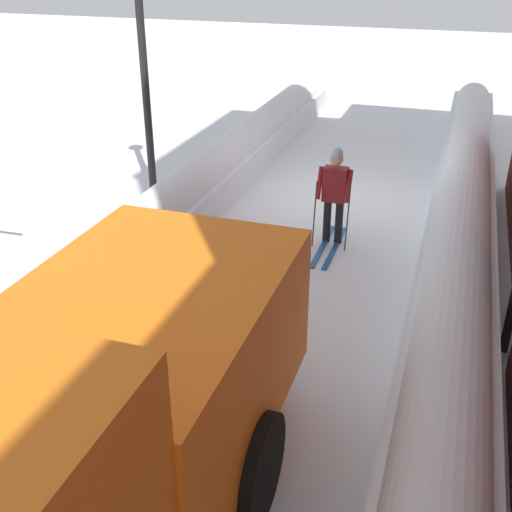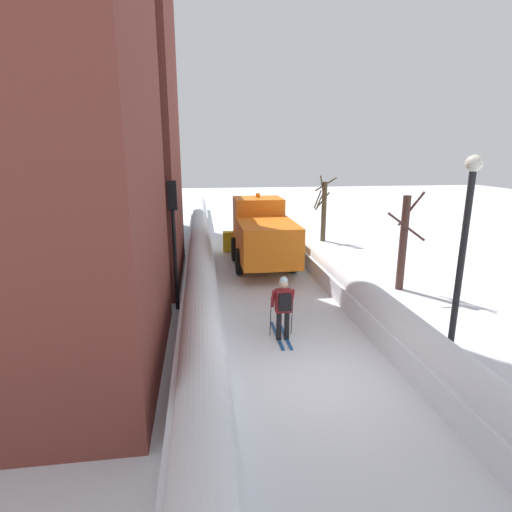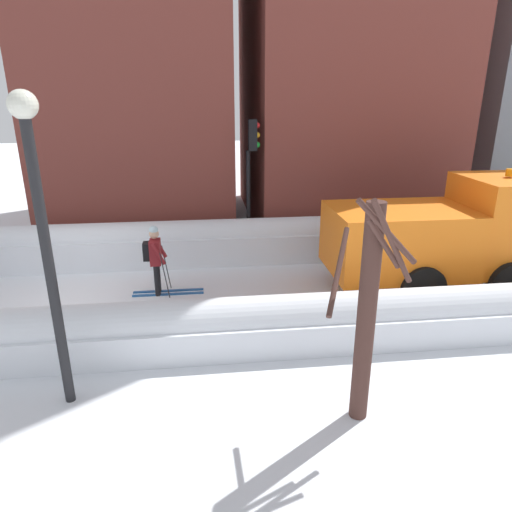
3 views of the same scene
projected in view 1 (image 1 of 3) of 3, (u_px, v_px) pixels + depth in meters
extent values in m
cube|color=orange|center=(150.00, 360.00, 5.99)|extent=(2.30, 3.40, 1.60)
cylinder|color=black|center=(257.00, 468.00, 5.88)|extent=(0.25, 1.10, 1.10)
cylinder|color=black|center=(48.00, 416.00, 6.53)|extent=(0.25, 1.10, 1.10)
cylinder|color=black|center=(339.00, 222.00, 11.36)|extent=(0.14, 0.14, 0.82)
cylinder|color=black|center=(327.00, 221.00, 11.42)|extent=(0.14, 0.14, 0.82)
cube|color=maroon|center=(335.00, 184.00, 11.07)|extent=(0.42, 0.26, 0.62)
cube|color=black|center=(338.00, 179.00, 11.23)|extent=(0.32, 0.16, 0.44)
sphere|color=tan|center=(337.00, 159.00, 10.85)|extent=(0.24, 0.24, 0.24)
sphere|color=silver|center=(337.00, 153.00, 10.81)|extent=(0.22, 0.22, 0.22)
cylinder|color=maroon|center=(349.00, 186.00, 10.89)|extent=(0.09, 0.33, 0.56)
cylinder|color=maroon|center=(320.00, 183.00, 11.04)|extent=(0.09, 0.33, 0.56)
cube|color=#194C8C|center=(335.00, 248.00, 11.33)|extent=(0.09, 1.80, 0.03)
cube|color=#194C8C|center=(323.00, 246.00, 11.39)|extent=(0.09, 1.80, 0.03)
cylinder|color=#262628|center=(348.00, 219.00, 11.04)|extent=(0.02, 0.19, 1.19)
cylinder|color=#262628|center=(314.00, 214.00, 11.20)|extent=(0.02, 0.19, 1.19)
cylinder|color=black|center=(146.00, 91.00, 12.68)|extent=(0.16, 0.16, 4.53)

